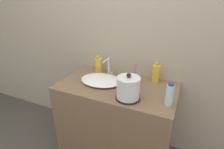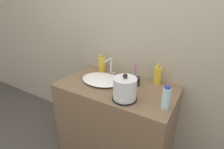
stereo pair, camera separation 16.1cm
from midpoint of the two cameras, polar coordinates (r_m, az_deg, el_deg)
name	(u,v)px [view 1 (the left image)]	position (r m, az deg, el deg)	size (l,w,h in m)	color
wall_back	(131,27)	(1.77, 3.41, 15.23)	(6.00, 0.04, 2.60)	#ADA38E
vanity_counter	(116,120)	(1.85, -1.11, -14.79)	(1.09, 0.62, 0.81)	brown
sink_basin	(101,80)	(1.69, -6.40, -1.82)	(0.40, 0.31, 0.05)	white
faucet	(109,66)	(1.78, -3.72, 2.67)	(0.06, 0.14, 0.19)	silver
electric_kettle	(128,89)	(1.39, 2.01, -4.77)	(0.20, 0.20, 0.22)	black
toothbrush_cup	(136,80)	(1.64, 4.97, -1.79)	(0.07, 0.07, 0.21)	#232328
lotion_bottle	(99,65)	(1.91, -6.79, 3.07)	(0.08, 0.08, 0.19)	gold
shampoo_bottle	(156,73)	(1.70, 11.55, 0.31)	(0.07, 0.07, 0.20)	gold
mouthwash_bottle	(170,95)	(1.35, 15.11, -6.47)	(0.06, 0.06, 0.18)	silver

